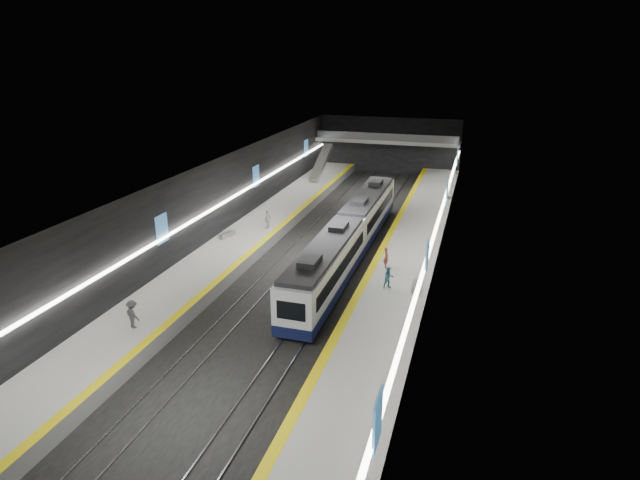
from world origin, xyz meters
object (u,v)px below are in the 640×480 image
(passenger_left_a, at_px, (268,219))
(passenger_right_b, at_px, (389,278))
(bench_right_far, at_px, (448,196))
(bench_right_near, at_px, (416,286))
(escalator, at_px, (321,162))
(train, at_px, (350,235))
(bench_left_far, at_px, (227,235))
(passenger_right_a, at_px, (386,258))
(passenger_left_b, at_px, (133,314))

(passenger_left_a, bearing_deg, passenger_right_b, 61.35)
(bench_right_far, xyz_separation_m, passenger_left_a, (-15.72, -16.25, 0.70))
(bench_right_near, xyz_separation_m, passenger_right_b, (-1.93, -0.46, 0.60))
(escalator, distance_m, passenger_right_b, 35.28)
(train, height_order, bench_left_far, train)
(passenger_right_b, bearing_deg, passenger_left_a, 111.92)
(bench_right_near, bearing_deg, passenger_right_b, -168.86)
(escalator, height_order, bench_left_far, escalator)
(bench_left_far, height_order, passenger_left_a, passenger_left_a)
(bench_left_far, bearing_deg, train, 18.49)
(train, height_order, passenger_left_a, train)
(passenger_right_a, relative_size, passenger_left_a, 0.92)
(train, relative_size, bench_left_far, 16.86)
(bench_right_near, bearing_deg, passenger_left_a, 145.91)
(bench_right_far, distance_m, passenger_right_b, 26.33)
(escalator, height_order, bench_right_near, escalator)
(passenger_left_b, bearing_deg, train, -96.52)
(passenger_right_b, height_order, passenger_left_a, passenger_left_a)
(train, relative_size, passenger_left_a, 16.59)
(passenger_right_a, bearing_deg, bench_right_far, -25.53)
(train, height_order, escalator, escalator)
(bench_right_near, height_order, passenger_right_a, passenger_right_a)
(passenger_right_a, relative_size, passenger_right_b, 1.04)
(train, relative_size, bench_right_near, 17.98)
(passenger_right_a, distance_m, passenger_left_a, 13.99)
(escalator, relative_size, bench_right_near, 4.79)
(bench_left_far, distance_m, passenger_right_b, 17.41)
(train, bearing_deg, bench_right_far, 69.78)
(passenger_right_b, bearing_deg, bench_right_near, -18.00)
(passenger_left_a, bearing_deg, bench_right_far, 143.98)
(passenger_right_b, height_order, passenger_left_b, passenger_left_b)
(passenger_right_b, bearing_deg, escalator, 83.18)
(passenger_right_b, bearing_deg, train, 91.48)
(bench_right_far, distance_m, passenger_right_a, 22.69)
(passenger_right_b, distance_m, passenger_left_a, 16.69)
(passenger_right_b, xyz_separation_m, passenger_left_b, (-14.17, -10.27, 0.12))
(passenger_left_a, bearing_deg, train, 80.48)
(bench_right_near, distance_m, passenger_left_a, 18.04)
(bench_left_far, bearing_deg, passenger_left_b, -67.85)
(bench_right_near, relative_size, passenger_right_b, 1.04)
(train, xyz_separation_m, escalator, (-10.00, 24.86, 0.70))
(bench_right_far, relative_size, passenger_left_b, 0.89)
(bench_right_near, bearing_deg, train, 132.05)
(passenger_left_a, bearing_deg, bench_left_far, -31.08)
(train, bearing_deg, passenger_left_b, -118.54)
(bench_right_near, relative_size, passenger_left_a, 0.92)
(bench_left_far, height_order, bench_right_near, bench_left_far)
(bench_right_near, bearing_deg, escalator, 115.45)
(escalator, bearing_deg, bench_left_far, -93.20)
(bench_right_far, xyz_separation_m, passenger_right_b, (-2.34, -26.22, 0.60))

